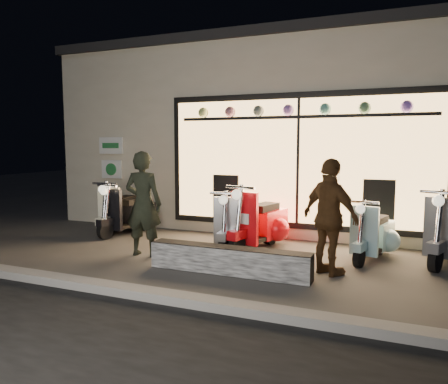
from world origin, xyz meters
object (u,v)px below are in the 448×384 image
(scooter_silver, at_px, (235,224))
(woman, at_px, (330,217))
(scooter_red, at_px, (262,223))
(graffiti_barrier, at_px, (229,260))
(man, at_px, (143,204))

(scooter_silver, height_order, woman, woman)
(scooter_silver, relative_size, scooter_red, 0.91)
(scooter_red, xyz_separation_m, woman, (1.40, -1.22, 0.39))
(scooter_red, bearing_deg, scooter_silver, -156.04)
(graffiti_barrier, relative_size, woman, 1.44)
(man, bearing_deg, woman, 176.27)
(scooter_silver, distance_m, man, 1.77)
(scooter_red, bearing_deg, man, -128.37)
(scooter_red, height_order, woman, woman)
(scooter_red, bearing_deg, graffiti_barrier, -75.32)
(man, bearing_deg, scooter_silver, -139.23)
(graffiti_barrier, bearing_deg, scooter_red, 91.71)
(scooter_silver, bearing_deg, man, -139.81)
(graffiti_barrier, height_order, scooter_silver, scooter_silver)
(man, height_order, woman, man)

